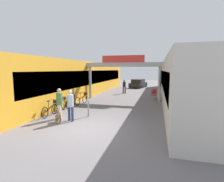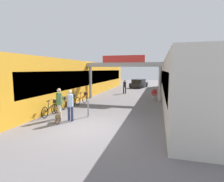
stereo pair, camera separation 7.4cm
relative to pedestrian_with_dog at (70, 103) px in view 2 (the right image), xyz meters
The scene contains 16 objects.
ground_plane 1.98m from the pedestrian_with_dog, 32.77° to the right, with size 80.00×80.00×0.00m, color slate.
storefront_left 10.74m from the pedestrian_with_dog, 109.91° to the left, with size 3.00×26.00×3.63m.
storefront_right 12.03m from the pedestrian_with_dog, 57.00° to the left, with size 3.00×26.00×3.63m.
arcade_sign_gateway 8.05m from the pedestrian_with_dog, 79.33° to the left, with size 7.40×0.47×4.14m.
pedestrian_with_dog is the anchor object (origin of this frame).
pedestrian_companion 0.88m from the pedestrian_with_dog, 162.80° to the left, with size 0.44×0.44×1.77m.
pedestrian_carrying_crate 11.78m from the pedestrian_with_dog, 86.14° to the left, with size 0.39×0.37×1.65m.
dog_on_leash 0.93m from the pedestrian_with_dog, 142.78° to the right, with size 0.51×0.77×0.54m.
bicycle_black_nearest 1.93m from the pedestrian_with_dog, 157.98° to the left, with size 0.46×1.69×0.98m.
bicycle_silver_second 2.66m from the pedestrian_with_dog, 132.31° to the left, with size 0.46×1.69×0.98m.
bicycle_green_third 3.81m from the pedestrian_with_dog, 117.17° to the left, with size 0.46×1.69×0.98m.
bicycle_red_farthest 4.80m from the pedestrian_with_dog, 106.99° to the left, with size 0.48×1.67×0.98m.
bollard_post_metal 1.33m from the pedestrian_with_dog, 61.21° to the left, with size 0.10×0.10×1.03m.
cafe_chair_red_nearer 9.01m from the pedestrian_with_dog, 62.05° to the left, with size 0.48×0.48×0.89m.
cafe_chair_red_farther 10.10m from the pedestrian_with_dog, 64.50° to the left, with size 0.42×0.42×0.89m.
parked_car_black 19.25m from the pedestrian_with_dog, 85.06° to the left, with size 2.61×4.29×1.33m.
Camera 2 is at (3.23, -7.61, 2.84)m, focal length 28.00 mm.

